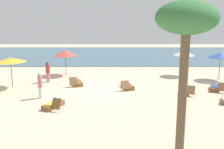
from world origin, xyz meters
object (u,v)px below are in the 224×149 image
Objects in this scene: umbrella_0 at (64,53)px; umbrella_3 at (9,60)px; person_0 at (39,85)px; person_2 at (47,72)px; lounger_1 at (52,105)px; palm_1 at (185,24)px; lounger_2 at (184,91)px; lounger_6 at (126,86)px; lounger_3 at (76,83)px; umbrella_1 at (183,53)px; umbrella_2 at (219,55)px; lounger_0 at (214,88)px.

umbrella_0 is 0.98× the size of umbrella_3.
person_2 is (-0.47, 4.36, -0.01)m from person_0.
lounger_1 is 9.63m from palm_1.
umbrella_0 is at bearing 68.90° from person_2.
lounger_2 is 1.02× the size of lounger_6.
umbrella_3 reaches higher than lounger_3.
umbrella_3 is 0.38× the size of palm_1.
umbrella_1 is 6.10m from lounger_2.
umbrella_2 is 14.17m from person_2.
umbrella_1 is at bearing 75.64° from palm_1.
palm_1 reaches higher than lounger_0.
umbrella_3 is 8.83m from lounger_6.
umbrella_0 is 1.26× the size of lounger_6.
lounger_1 is (-12.38, -7.15, -1.88)m from umbrella_2.
umbrella_2 is 1.27× the size of lounger_0.
umbrella_0 is at bearing 156.19° from lounger_0.
palm_1 is at bearing -81.43° from lounger_6.
lounger_6 is (4.57, 4.31, -0.01)m from lounger_1.
umbrella_1 is 1.32× the size of person_2.
lounger_6 is 0.30× the size of palm_1.
umbrella_3 is 5.18m from lounger_3.
lounger_6 is at bearing -2.59° from umbrella_3.
person_2 is (-12.61, 2.48, 0.67)m from lounger_0.
lounger_0 is at bearing 19.25° from lounger_1.
lounger_3 is at bearing 171.64° from lounger_0.
palm_1 is at bearing -56.90° from person_2.
umbrella_3 is 1.26× the size of lounger_0.
umbrella_1 is at bearing 31.64° from person_0.
palm_1 is (1.50, -9.96, 4.91)m from lounger_6.
palm_1 is at bearing -116.26° from umbrella_2.
palm_1 is at bearing -104.36° from umbrella_1.
umbrella_3 is (-3.36, -4.22, 0.08)m from umbrella_0.
lounger_3 is 13.13m from palm_1.
lounger_1 is at bearing 137.05° from palm_1.
lounger_3 is at bearing -159.35° from umbrella_1.
umbrella_0 reaches higher than lounger_2.
umbrella_0 is 0.38× the size of palm_1.
palm_1 reaches higher than lounger_1.
person_0 is (-5.81, -2.39, 0.69)m from lounger_6.
umbrella_0 is 11.10m from lounger_2.
person_0 is at bearing -148.36° from umbrella_1.
umbrella_2 is 1.27× the size of lounger_2.
umbrella_2 is 16.61m from umbrella_3.
lounger_0 is (14.95, -0.90, -1.90)m from umbrella_3.
lounger_1 is at bearing -49.26° from umbrella_3.
umbrella_3 is 1.35× the size of person_0.
person_0 reaches higher than lounger_2.
lounger_1 is 0.29× the size of palm_1.
umbrella_1 is 9.80m from lounger_3.
person_2 is (-10.24, 3.27, 0.68)m from lounger_2.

